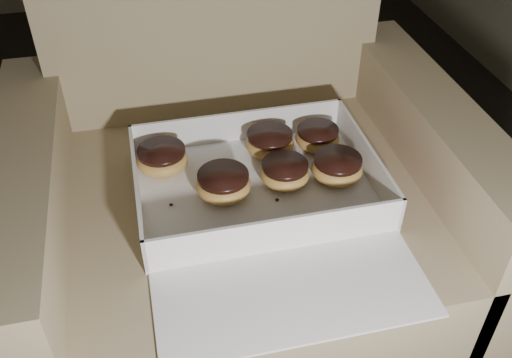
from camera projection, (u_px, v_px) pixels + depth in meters
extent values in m
cube|color=#967E60|center=(245.00, 258.00, 1.20)|extent=(0.69, 0.69, 0.40)
cube|color=#967E60|center=(53.00, 266.00, 1.09)|extent=(0.12, 0.69, 0.54)
cube|color=#967E60|center=(415.00, 208.00, 1.22)|extent=(0.12, 0.69, 0.54)
cube|color=white|center=(256.00, 189.00, 1.06)|extent=(0.43, 0.32, 0.01)
cube|color=white|center=(238.00, 126.00, 1.15)|extent=(0.43, 0.01, 0.06)
cube|color=white|center=(278.00, 234.00, 0.91)|extent=(0.43, 0.01, 0.06)
cube|color=white|center=(138.00, 191.00, 1.00)|extent=(0.01, 0.32, 0.06)
cube|color=white|center=(366.00, 158.00, 1.07)|extent=(0.01, 0.32, 0.06)
cube|color=#E15A87|center=(368.00, 157.00, 1.07)|extent=(0.00, 0.32, 0.06)
cube|color=white|center=(293.00, 294.00, 0.87)|extent=(0.42, 0.18, 0.01)
ellipsoid|color=gold|center=(285.00, 174.00, 1.05)|extent=(0.09, 0.09, 0.04)
cylinder|color=black|center=(285.00, 165.00, 1.04)|extent=(0.09, 0.09, 0.01)
ellipsoid|color=gold|center=(317.00, 138.00, 1.14)|extent=(0.09, 0.09, 0.04)
cylinder|color=black|center=(318.00, 131.00, 1.13)|extent=(0.08, 0.08, 0.01)
ellipsoid|color=gold|center=(162.00, 160.00, 1.08)|extent=(0.10, 0.10, 0.05)
cylinder|color=black|center=(161.00, 151.00, 1.07)|extent=(0.09, 0.09, 0.01)
ellipsoid|color=gold|center=(223.00, 185.00, 1.02)|extent=(0.10, 0.10, 0.05)
cylinder|color=black|center=(223.00, 176.00, 1.01)|extent=(0.09, 0.09, 0.01)
ellipsoid|color=gold|center=(337.00, 169.00, 1.06)|extent=(0.10, 0.10, 0.05)
cylinder|color=black|center=(338.00, 160.00, 1.05)|extent=(0.09, 0.09, 0.01)
ellipsoid|color=gold|center=(270.00, 143.00, 1.12)|extent=(0.10, 0.10, 0.05)
cylinder|color=black|center=(270.00, 135.00, 1.11)|extent=(0.09, 0.09, 0.01)
ellipsoid|color=black|center=(340.00, 179.00, 1.07)|extent=(0.01, 0.01, 0.00)
ellipsoid|color=black|center=(277.00, 199.00, 1.02)|extent=(0.01, 0.01, 0.00)
ellipsoid|color=black|center=(277.00, 225.00, 0.97)|extent=(0.01, 0.01, 0.00)
ellipsoid|color=black|center=(171.00, 205.00, 1.01)|extent=(0.01, 0.01, 0.00)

